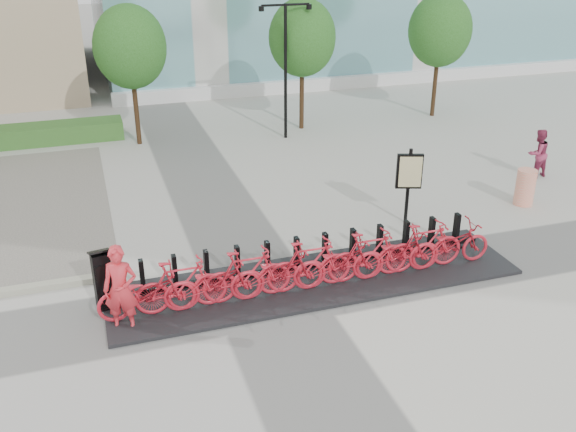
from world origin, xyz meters
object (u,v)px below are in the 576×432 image
object	(u,v)px
construction_barrel	(525,187)
pedestrian	(538,153)
map_sign	(409,175)
kiosk	(103,279)
bike_0	(147,293)
worker_red	(121,289)

from	to	relation	value
construction_barrel	pedestrian	bearing A→B (deg)	45.40
map_sign	pedestrian	bearing A→B (deg)	36.49
kiosk	map_sign	world-z (taller)	map_sign
bike_0	construction_barrel	distance (m)	11.63
worker_red	pedestrian	bearing A→B (deg)	36.63
kiosk	pedestrian	bearing A→B (deg)	5.96
kiosk	map_sign	distance (m)	8.50
worker_red	construction_barrel	distance (m)	12.19
kiosk	construction_barrel	distance (m)	12.32
bike_0	pedestrian	world-z (taller)	pedestrian
worker_red	map_sign	size ratio (longest dim) A/B	0.88
pedestrian	map_sign	bearing A→B (deg)	9.80
worker_red	construction_barrel	bearing A→B (deg)	31.34
worker_red	map_sign	world-z (taller)	map_sign
worker_red	construction_barrel	world-z (taller)	worker_red
bike_0	pedestrian	bearing A→B (deg)	-71.10
construction_barrel	map_sign	xyz separation A→B (m)	(-3.91, -0.05, 0.89)
bike_0	worker_red	distance (m)	0.66
pedestrian	map_sign	distance (m)	6.03
worker_red	map_sign	xyz separation A→B (m)	(7.92, 2.86, 0.48)
pedestrian	map_sign	world-z (taller)	map_sign
kiosk	map_sign	size ratio (longest dim) A/B	0.67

